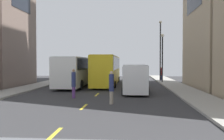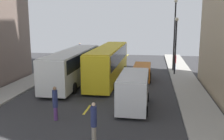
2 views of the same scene
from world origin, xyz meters
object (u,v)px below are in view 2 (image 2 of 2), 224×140
at_px(delivery_van_white, 133,88).
at_px(pedestrian_crossing_near, 55,102).
at_px(pedestrian_walking_far, 80,49).
at_px(car_orange_0, 142,71).
at_px(pedestrian_waiting_curb, 94,121).
at_px(pedestrian_crossing_mid, 175,61).
at_px(city_bus_white, 74,64).
at_px(car_green_1, 102,53).
at_px(streetcar_yellow, 109,60).

distance_m(delivery_van_white, pedestrian_crossing_near, 5.81).
bearing_deg(pedestrian_walking_far, car_orange_0, 109.25).
relative_size(car_orange_0, pedestrian_waiting_curb, 2.09).
bearing_deg(delivery_van_white, car_orange_0, 88.63).
xyz_separation_m(pedestrian_crossing_mid, pedestrian_walking_far, (-15.57, 9.98, 0.19)).
bearing_deg(car_orange_0, pedestrian_waiting_curb, -97.13).
distance_m(city_bus_white, car_orange_0, 7.41).
xyz_separation_m(car_orange_0, pedestrian_crossing_mid, (3.95, 6.17, 0.23)).
bearing_deg(pedestrian_crossing_mid, car_green_1, -109.57).
relative_size(city_bus_white, delivery_van_white, 2.38).
distance_m(city_bus_white, pedestrian_walking_far, 19.08).
bearing_deg(pedestrian_walking_far, city_bus_white, 87.69).
xyz_separation_m(city_bus_white, car_orange_0, (6.95, 2.34, -1.03)).
relative_size(city_bus_white, streetcar_yellow, 0.93).
height_order(pedestrian_walking_far, pedestrian_crossing_near, pedestrian_walking_far).
bearing_deg(city_bus_white, streetcar_yellow, 30.93).
bearing_deg(car_orange_0, car_green_1, 116.58).
bearing_deg(city_bus_white, pedestrian_crossing_mid, 37.98).
xyz_separation_m(delivery_van_white, pedestrian_waiting_curb, (-1.66, -5.80, -0.34)).
relative_size(streetcar_yellow, pedestrian_crossing_near, 6.10).
relative_size(pedestrian_waiting_curb, pedestrian_crossing_near, 0.97).
xyz_separation_m(pedestrian_walking_far, pedestrian_waiting_curb, (9.75, -31.17, -0.23)).
bearing_deg(city_bus_white, pedestrian_crossing_near, -79.24).
distance_m(pedestrian_crossing_mid, pedestrian_crossing_near, 20.68).
bearing_deg(pedestrian_waiting_curb, pedestrian_crossing_near, 144.79).
xyz_separation_m(pedestrian_crossing_mid, pedestrian_waiting_curb, (-5.83, -21.19, -0.03)).
xyz_separation_m(city_bus_white, pedestrian_crossing_near, (1.92, -10.12, -0.80)).
relative_size(city_bus_white, pedestrian_crossing_mid, 6.42).
distance_m(streetcar_yellow, car_orange_0, 3.78).
distance_m(car_orange_0, pedestrian_crossing_near, 13.44).
distance_m(car_orange_0, car_green_1, 16.43).
bearing_deg(city_bus_white, car_green_1, 91.36).
height_order(delivery_van_white, pedestrian_crossing_mid, delivery_van_white).
height_order(delivery_van_white, pedestrian_walking_far, delivery_van_white).
xyz_separation_m(city_bus_white, delivery_van_white, (6.73, -6.88, -0.50)).
xyz_separation_m(city_bus_white, car_green_1, (-0.40, 17.04, -1.03)).
height_order(city_bus_white, pedestrian_crossing_mid, city_bus_white).
height_order(city_bus_white, car_orange_0, city_bus_white).
relative_size(streetcar_yellow, pedestrian_crossing_mid, 6.94).
bearing_deg(car_green_1, pedestrian_crossing_near, -85.10).
relative_size(delivery_van_white, pedestrian_waiting_curb, 2.43).
xyz_separation_m(streetcar_yellow, car_green_1, (-3.77, 15.02, -1.15)).
bearing_deg(streetcar_yellow, car_green_1, 104.08).
relative_size(delivery_van_white, pedestrian_crossing_near, 2.37).
distance_m(streetcar_yellow, delivery_van_white, 9.53).
xyz_separation_m(city_bus_white, pedestrian_crossing_mid, (10.90, 8.51, -0.80)).
height_order(city_bus_white, delivery_van_white, city_bus_white).
relative_size(delivery_van_white, pedestrian_walking_far, 2.33).
bearing_deg(delivery_van_white, pedestrian_crossing_mid, 74.84).
distance_m(pedestrian_walking_far, pedestrian_waiting_curb, 32.66).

